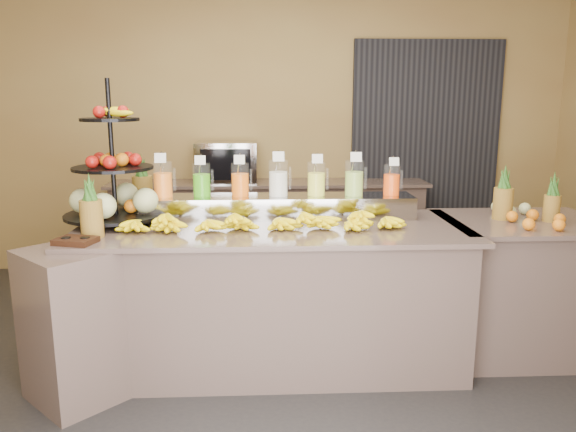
{
  "coord_description": "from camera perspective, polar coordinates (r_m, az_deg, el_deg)",
  "views": [
    {
      "loc": [
        -0.07,
        -3.21,
        1.74
      ],
      "look_at": [
        0.1,
        0.3,
        1.0
      ],
      "focal_mm": 35.0,
      "sensor_mm": 36.0,
      "label": 1
    }
  ],
  "objects": [
    {
      "name": "ground",
      "position": [
        3.65,
        -1.38,
        -16.54
      ],
      "size": [
        6.0,
        6.0,
        0.0
      ],
      "primitive_type": "plane",
      "color": "black",
      "rests_on": "ground"
    },
    {
      "name": "room_envelope",
      "position": [
        4.0,
        0.96,
        13.9
      ],
      "size": [
        6.04,
        5.02,
        2.82
      ],
      "color": "olive",
      "rests_on": "ground"
    },
    {
      "name": "buffet_counter",
      "position": [
        3.69,
        -3.32,
        -8.26
      ],
      "size": [
        2.75,
        1.25,
        0.93
      ],
      "color": "gray",
      "rests_on": "ground"
    },
    {
      "name": "right_counter",
      "position": [
        4.21,
        22.4,
        -6.56
      ],
      "size": [
        1.08,
        0.88,
        0.93
      ],
      "color": "gray",
      "rests_on": "ground"
    },
    {
      "name": "back_ledge",
      "position": [
        5.6,
        -1.95,
        -1.18
      ],
      "size": [
        3.1,
        0.55,
        0.93
      ],
      "color": "gray",
      "rests_on": "ground"
    },
    {
      "name": "pitcher_tray",
      "position": [
        3.86,
        -0.98,
        0.97
      ],
      "size": [
        1.85,
        0.3,
        0.15
      ],
      "primitive_type": "cube",
      "color": "gray",
      "rests_on": "buffet_counter"
    },
    {
      "name": "juice_pitcher_orange_a",
      "position": [
        3.88,
        -12.59,
        3.46
      ],
      "size": [
        0.13,
        0.13,
        0.31
      ],
      "color": "silver",
      "rests_on": "pitcher_tray"
    },
    {
      "name": "juice_pitcher_green",
      "position": [
        3.85,
        -8.76,
        3.44
      ],
      "size": [
        0.12,
        0.13,
        0.29
      ],
      "color": "silver",
      "rests_on": "pitcher_tray"
    },
    {
      "name": "juice_pitcher_orange_b",
      "position": [
        3.83,
        -4.89,
        3.51
      ],
      "size": [
        0.12,
        0.13,
        0.3
      ],
      "color": "silver",
      "rests_on": "pitcher_tray"
    },
    {
      "name": "juice_pitcher_milk",
      "position": [
        3.83,
        -0.99,
        3.66
      ],
      "size": [
        0.13,
        0.14,
        0.32
      ],
      "color": "silver",
      "rests_on": "pitcher_tray"
    },
    {
      "name": "juice_pitcher_lemon",
      "position": [
        3.85,
        2.89,
        3.59
      ],
      "size": [
        0.12,
        0.13,
        0.3
      ],
      "color": "silver",
      "rests_on": "pitcher_tray"
    },
    {
      "name": "juice_pitcher_lime",
      "position": [
        3.88,
        6.73,
        3.65
      ],
      "size": [
        0.13,
        0.13,
        0.31
      ],
      "color": "silver",
      "rests_on": "pitcher_tray"
    },
    {
      "name": "juice_pitcher_orange_c",
      "position": [
        3.93,
        10.47,
        3.46
      ],
      "size": [
        0.11,
        0.12,
        0.27
      ],
      "color": "silver",
      "rests_on": "pitcher_tray"
    },
    {
      "name": "banana_heap",
      "position": [
        3.53,
        -2.44,
        -0.31
      ],
      "size": [
        1.79,
        0.16,
        0.15
      ],
      "color": "#FFEE0C",
      "rests_on": "buffet_counter"
    },
    {
      "name": "fruit_stand",
      "position": [
        3.84,
        -16.59,
        2.84
      ],
      "size": [
        0.71,
        0.71,
        0.93
      ],
      "rotation": [
        0.0,
        0.0,
        0.08
      ],
      "color": "black",
      "rests_on": "buffet_counter"
    },
    {
      "name": "condiment_caddy",
      "position": [
        3.4,
        -20.77,
        -2.37
      ],
      "size": [
        0.25,
        0.22,
        0.03
      ],
      "primitive_type": "cube",
      "rotation": [
        0.0,
        0.0,
        -0.29
      ],
      "color": "black",
      "rests_on": "buffet_counter"
    },
    {
      "name": "pineapple_left_a",
      "position": [
        3.49,
        -19.35,
        0.2
      ],
      "size": [
        0.13,
        0.13,
        0.38
      ],
      "rotation": [
        0.0,
        0.0,
        0.15
      ],
      "color": "brown",
      "rests_on": "buffet_counter"
    },
    {
      "name": "pineapple_left_b",
      "position": [
        4.14,
        -14.54,
        2.53
      ],
      "size": [
        0.14,
        0.14,
        0.42
      ],
      "rotation": [
        0.0,
        0.0,
        -0.26
      ],
      "color": "brown",
      "rests_on": "buffet_counter"
    },
    {
      "name": "right_fruit_pile",
      "position": [
        4.01,
        23.39,
        0.28
      ],
      "size": [
        0.4,
        0.39,
        0.21
      ],
      "color": "brown",
      "rests_on": "right_counter"
    },
    {
      "name": "oven_warmer",
      "position": [
        5.5,
        -6.23,
        5.47
      ],
      "size": [
        0.59,
        0.42,
        0.39
      ],
      "primitive_type": "cube",
      "rotation": [
        0.0,
        0.0,
        -0.01
      ],
      "color": "gray",
      "rests_on": "back_ledge"
    }
  ]
}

